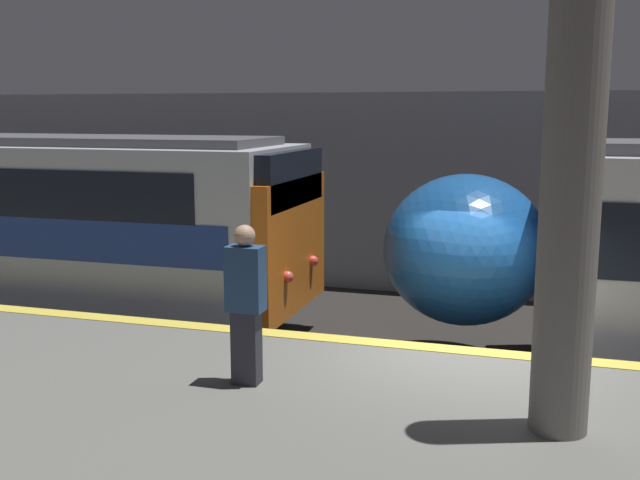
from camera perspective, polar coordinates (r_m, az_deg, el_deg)
ground_plane at (r=9.69m, az=11.48°, el=-13.70°), size 120.00×120.00×0.00m
station_rear_barrier at (r=15.60m, az=14.13°, el=3.18°), size 50.00×0.15×4.21m
support_pillar_near at (r=6.74m, az=18.54°, el=3.03°), size 0.51×0.51×4.19m
person_waiting at (r=7.80m, az=-5.68°, el=-4.63°), size 0.38×0.24×1.69m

